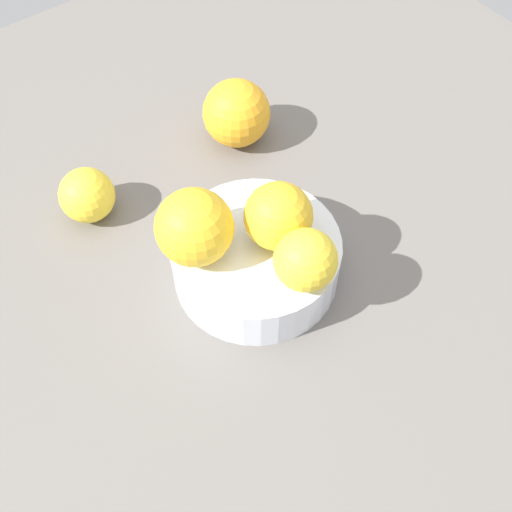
# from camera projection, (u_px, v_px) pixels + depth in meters

# --- Properties ---
(ground_plane) EXTENTS (1.10, 1.10, 0.02)m
(ground_plane) POSITION_uv_depth(u_px,v_px,m) (256.00, 279.00, 0.70)
(ground_plane) COLOR #66605B
(fruit_bowl) EXTENTS (0.17, 0.17, 0.05)m
(fruit_bowl) POSITION_uv_depth(u_px,v_px,m) (256.00, 260.00, 0.67)
(fruit_bowl) COLOR silver
(fruit_bowl) RESTS_ON ground_plane
(orange_in_bowl_0) EXTENTS (0.07, 0.07, 0.07)m
(orange_in_bowl_0) POSITION_uv_depth(u_px,v_px,m) (278.00, 216.00, 0.63)
(orange_in_bowl_0) COLOR yellow
(orange_in_bowl_0) RESTS_ON fruit_bowl
(orange_in_bowl_1) EXTENTS (0.08, 0.08, 0.08)m
(orange_in_bowl_1) POSITION_uv_depth(u_px,v_px,m) (194.00, 227.00, 0.61)
(orange_in_bowl_1) COLOR yellow
(orange_in_bowl_1) RESTS_ON fruit_bowl
(orange_in_bowl_2) EXTENTS (0.06, 0.06, 0.06)m
(orange_in_bowl_2) POSITION_uv_depth(u_px,v_px,m) (305.00, 260.00, 0.60)
(orange_in_bowl_2) COLOR yellow
(orange_in_bowl_2) RESTS_ON fruit_bowl
(orange_loose_0) EXTENTS (0.06, 0.06, 0.06)m
(orange_loose_0) POSITION_uv_depth(u_px,v_px,m) (87.00, 195.00, 0.72)
(orange_loose_0) COLOR yellow
(orange_loose_0) RESTS_ON ground_plane
(orange_loose_1) EXTENTS (0.08, 0.08, 0.08)m
(orange_loose_1) POSITION_uv_depth(u_px,v_px,m) (236.00, 113.00, 0.78)
(orange_loose_1) COLOR #F9A823
(orange_loose_1) RESTS_ON ground_plane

